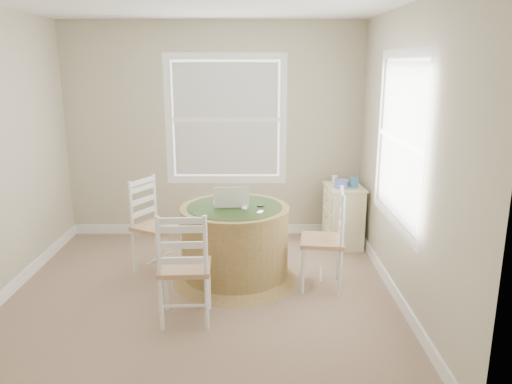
{
  "coord_description": "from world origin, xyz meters",
  "views": [
    {
      "loc": [
        0.49,
        -4.24,
        2.11
      ],
      "look_at": [
        0.51,
        0.45,
        0.89
      ],
      "focal_mm": 35.0,
      "sensor_mm": 36.0,
      "label": 1
    }
  ],
  "objects": [
    {
      "name": "chair_left",
      "position": [
        -0.51,
        0.66,
        0.47
      ],
      "size": [
        0.55,
        0.56,
        0.95
      ],
      "primitive_type": null,
      "rotation": [
        0.0,
        0.0,
        1.08
      ],
      "color": "white",
      "rests_on": "ground"
    },
    {
      "name": "box_blue",
      "position": [
        1.62,
        1.3,
        0.79
      ],
      "size": [
        0.09,
        0.09,
        0.12
      ],
      "primitive_type": "cube",
      "rotation": [
        0.0,
        0.0,
        0.09
      ],
      "color": "teal",
      "rests_on": "corner_chest"
    },
    {
      "name": "tissue_box",
      "position": [
        1.48,
        1.28,
        0.78
      ],
      "size": [
        0.13,
        0.13,
        0.1
      ],
      "primitive_type": "cube",
      "rotation": [
        0.0,
        0.0,
        0.09
      ],
      "color": "#596ACC",
      "rests_on": "corner_chest"
    },
    {
      "name": "room",
      "position": [
        0.17,
        0.16,
        1.3
      ],
      "size": [
        3.64,
        3.64,
        2.64
      ],
      "color": "#8F725B",
      "rests_on": "ground"
    },
    {
      "name": "corner_chest",
      "position": [
        1.54,
        1.37,
        0.36
      ],
      "size": [
        0.45,
        0.58,
        0.73
      ],
      "rotation": [
        0.0,
        0.0,
        0.09
      ],
      "color": "beige",
      "rests_on": "ground"
    },
    {
      "name": "cup_cream",
      "position": [
        1.45,
        1.51,
        0.77
      ],
      "size": [
        0.07,
        0.07,
        0.09
      ],
      "primitive_type": "cylinder",
      "color": "beige",
      "rests_on": "corner_chest"
    },
    {
      "name": "mouse",
      "position": [
        0.4,
        0.33,
        0.77
      ],
      "size": [
        0.08,
        0.11,
        0.03
      ],
      "primitive_type": "ellipsoid",
      "rotation": [
        0.0,
        0.0,
        -0.27
      ],
      "color": "white",
      "rests_on": "round_table"
    },
    {
      "name": "round_table",
      "position": [
        0.3,
        0.4,
        0.41
      ],
      "size": [
        1.24,
        1.24,
        0.76
      ],
      "rotation": [
        0.0,
        0.0,
        -0.27
      ],
      "color": "#9B8245",
      "rests_on": "ground"
    },
    {
      "name": "chair_right",
      "position": [
        1.14,
        0.24,
        0.47
      ],
      "size": [
        0.45,
        0.47,
        0.95
      ],
      "primitive_type": null,
      "rotation": [
        0.0,
        0.0,
        -1.69
      ],
      "color": "white",
      "rests_on": "ground"
    },
    {
      "name": "box_yellow",
      "position": [
        1.58,
        1.42,
        0.76
      ],
      "size": [
        0.16,
        0.11,
        0.06
      ],
      "primitive_type": "cube",
      "rotation": [
        0.0,
        0.0,
        0.09
      ],
      "color": "gold",
      "rests_on": "corner_chest"
    },
    {
      "name": "phone",
      "position": [
        0.55,
        0.21,
        0.76
      ],
      "size": [
        0.07,
        0.1,
        0.02
      ],
      "primitive_type": "cube",
      "rotation": [
        0.0,
        0.0,
        -0.27
      ],
      "color": "#B7BABF",
      "rests_on": "round_table"
    },
    {
      "name": "keys",
      "position": [
        0.55,
        0.39,
        0.76
      ],
      "size": [
        0.07,
        0.06,
        0.02
      ],
      "primitive_type": "cube",
      "rotation": [
        0.0,
        0.0,
        -0.27
      ],
      "color": "black",
      "rests_on": "round_table"
    },
    {
      "name": "laptop",
      "position": [
        0.26,
        0.43,
        0.79
      ],
      "size": [
        0.36,
        0.33,
        0.23
      ],
      "rotation": [
        0.0,
        0.0,
        3.25
      ],
      "color": "white",
      "rests_on": "round_table"
    },
    {
      "name": "chair_near",
      "position": [
        -0.08,
        -0.41,
        0.47
      ],
      "size": [
        0.44,
        0.42,
        0.95
      ],
      "primitive_type": null,
      "rotation": [
        0.0,
        0.0,
        3.19
      ],
      "color": "white",
      "rests_on": "ground"
    }
  ]
}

